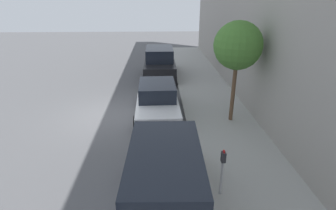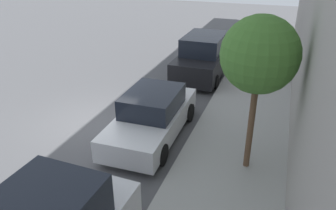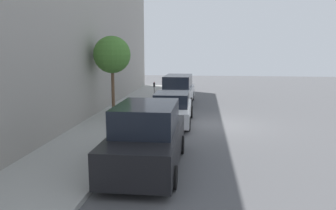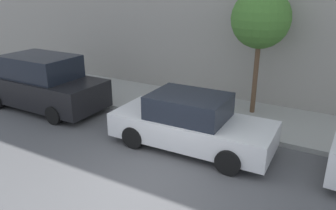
% 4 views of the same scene
% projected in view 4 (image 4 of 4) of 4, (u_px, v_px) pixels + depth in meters
% --- Properties ---
extents(ground_plane, '(60.00, 60.00, 0.00)m').
position_uv_depth(ground_plane, '(145.00, 185.00, 7.54)').
color(ground_plane, '#515154').
extents(sidewalk, '(3.01, 32.00, 0.15)m').
position_uv_depth(sidewalk, '(223.00, 113.00, 11.59)').
color(sidewalk, '#9E9E99').
rests_on(sidewalk, ground_plane).
extents(parked_sedan_second, '(1.92, 4.54, 1.54)m').
position_uv_depth(parked_sedan_second, '(191.00, 123.00, 9.10)').
color(parked_sedan_second, silver).
rests_on(parked_sedan_second, ground_plane).
extents(parked_suv_third, '(2.08, 4.81, 1.98)m').
position_uv_depth(parked_suv_third, '(43.00, 84.00, 11.99)').
color(parked_suv_third, black).
rests_on(parked_suv_third, ground_plane).
extents(street_tree, '(1.89, 1.89, 4.12)m').
position_uv_depth(street_tree, '(261.00, 19.00, 10.39)').
color(street_tree, brown).
rests_on(street_tree, sidewalk).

